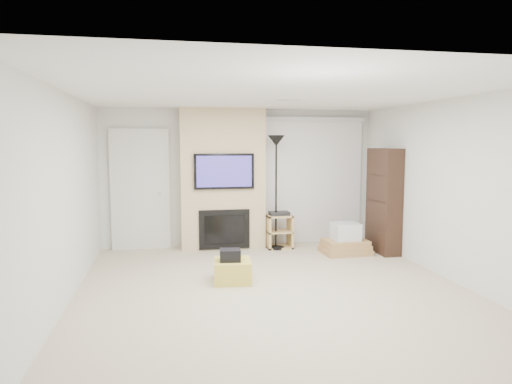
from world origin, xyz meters
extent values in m
cube|color=beige|center=(0.00, 0.00, 0.00)|extent=(5.00, 5.50, 0.00)
cube|color=white|center=(0.00, 0.00, 2.50)|extent=(5.00, 5.50, 0.00)
cube|color=silver|center=(0.00, 2.75, 1.25)|extent=(5.00, 0.00, 2.50)
cube|color=silver|center=(0.00, -2.75, 1.25)|extent=(5.00, 0.00, 2.50)
cube|color=silver|center=(-2.50, 0.00, 1.25)|extent=(0.00, 5.50, 2.50)
cube|color=silver|center=(2.50, 0.00, 1.25)|extent=(0.00, 5.50, 2.50)
cube|color=silver|center=(0.40, 0.80, 2.50)|extent=(0.35, 0.18, 0.01)
cube|color=gold|center=(-0.47, 0.47, 0.15)|extent=(0.55, 0.55, 0.30)
cube|color=black|center=(-0.50, 0.44, 0.38)|extent=(0.30, 0.25, 0.16)
cube|color=#D6B98D|center=(-0.35, 2.55, 1.25)|extent=(1.50, 0.40, 2.50)
cube|color=black|center=(-0.35, 2.32, 1.40)|extent=(1.05, 0.06, 0.62)
cube|color=navy|center=(-0.35, 2.29, 1.40)|extent=(0.96, 0.00, 0.54)
cube|color=black|center=(-0.35, 2.34, 0.37)|extent=(0.90, 0.04, 0.70)
cube|color=black|center=(-0.35, 2.32, 0.37)|extent=(0.70, 0.02, 0.50)
cube|color=silver|center=(-1.80, 2.71, 1.07)|extent=(1.02, 0.08, 2.14)
cube|color=beige|center=(-1.80, 2.72, 1.02)|extent=(0.90, 0.05, 2.05)
cylinder|color=silver|center=(-1.46, 2.67, 1.00)|extent=(0.07, 0.06, 0.07)
cube|color=silver|center=(1.40, 2.69, 2.33)|extent=(1.98, 0.10, 0.08)
cube|color=white|center=(1.40, 2.70, 1.15)|extent=(1.90, 0.03, 2.29)
cylinder|color=black|center=(0.57, 2.26, 0.02)|extent=(0.30, 0.30, 0.03)
cylinder|color=black|center=(0.57, 2.26, 0.96)|extent=(0.03, 0.03, 1.89)
cone|color=black|center=(0.57, 2.26, 1.93)|extent=(0.30, 0.30, 0.19)
cube|color=tan|center=(0.44, 2.32, 0.30)|extent=(0.04, 0.38, 0.60)
cube|color=tan|center=(0.85, 2.32, 0.30)|extent=(0.04, 0.38, 0.60)
cube|color=tan|center=(0.64, 2.32, 0.01)|extent=(0.45, 0.38, 0.03)
cube|color=tan|center=(0.64, 2.32, 0.30)|extent=(0.45, 0.38, 0.03)
cube|color=tan|center=(0.64, 2.32, 0.58)|extent=(0.45, 0.38, 0.03)
cube|color=black|center=(0.64, 2.32, 0.63)|extent=(0.35, 0.25, 0.06)
cube|color=tan|center=(1.66, 1.69, 0.04)|extent=(0.81, 0.63, 0.09)
cube|color=tan|center=(1.66, 1.69, 0.13)|extent=(0.77, 0.59, 0.08)
cube|color=tan|center=(1.66, 1.69, 0.20)|extent=(0.73, 0.55, 0.08)
cube|color=silver|center=(1.66, 1.69, 0.39)|extent=(0.45, 0.40, 0.29)
cube|color=black|center=(2.34, 1.67, 0.90)|extent=(0.30, 0.80, 1.80)
cube|color=black|center=(2.32, 1.67, 0.45)|extent=(0.26, 0.72, 0.02)
cube|color=black|center=(2.32, 1.67, 0.90)|extent=(0.26, 0.72, 0.02)
cube|color=black|center=(2.32, 1.67, 1.35)|extent=(0.26, 0.72, 0.02)
camera|label=1|loc=(-1.30, -5.57, 1.90)|focal=32.00mm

